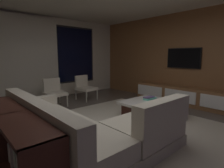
% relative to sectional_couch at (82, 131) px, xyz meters
% --- Properties ---
extents(floor, '(9.20, 9.20, 0.00)m').
position_rel_sectional_couch_xyz_m(floor, '(0.84, 0.13, -0.29)').
color(floor, '#564C44').
extents(back_wall_with_window, '(6.60, 0.30, 2.70)m').
position_rel_sectional_couch_xyz_m(back_wall_with_window, '(0.78, 3.74, 1.05)').
color(back_wall_with_window, beige).
rests_on(back_wall_with_window, floor).
extents(media_wall, '(0.12, 7.80, 2.70)m').
position_rel_sectional_couch_xyz_m(media_wall, '(3.90, 0.13, 1.06)').
color(media_wall, brown).
rests_on(media_wall, floor).
extents(area_rug, '(3.20, 3.80, 0.01)m').
position_rel_sectional_couch_xyz_m(area_rug, '(1.19, 0.03, -0.28)').
color(area_rug, '#ADA391').
rests_on(area_rug, floor).
extents(sectional_couch, '(1.98, 2.50, 0.82)m').
position_rel_sectional_couch_xyz_m(sectional_couch, '(0.00, 0.00, 0.00)').
color(sectional_couch, '#B1A997').
rests_on(sectional_couch, floor).
extents(coffee_table, '(1.16, 1.16, 0.36)m').
position_rel_sectional_couch_xyz_m(coffee_table, '(2.01, 0.18, -0.10)').
color(coffee_table, '#3F1E17').
rests_on(coffee_table, floor).
extents(book_stack_on_coffee_table, '(0.31, 0.19, 0.08)m').
position_rel_sectional_couch_xyz_m(book_stack_on_coffee_table, '(2.15, 0.35, 0.11)').
color(book_stack_on_coffee_table, '#6CCCAF').
rests_on(book_stack_on_coffee_table, coffee_table).
extents(accent_chair_near_window, '(0.62, 0.64, 0.78)m').
position_rel_sectional_couch_xyz_m(accent_chair_near_window, '(1.84, 2.72, 0.14)').
color(accent_chair_near_window, '#B2ADA0').
rests_on(accent_chair_near_window, floor).
extents(accent_chair_by_curtain, '(0.56, 0.58, 0.78)m').
position_rel_sectional_couch_xyz_m(accent_chair_by_curtain, '(0.75, 2.64, 0.14)').
color(accent_chair_by_curtain, '#B2ADA0').
rests_on(accent_chair_by_curtain, floor).
extents(media_console, '(0.46, 3.10, 0.52)m').
position_rel_sectional_couch_xyz_m(media_console, '(3.61, 0.18, -0.04)').
color(media_console, brown).
rests_on(media_console, floor).
extents(mounted_tv, '(0.05, 1.03, 0.59)m').
position_rel_sectional_couch_xyz_m(mounted_tv, '(3.79, 0.38, 1.06)').
color(mounted_tv, black).
extents(console_table_behind_couch, '(0.40, 2.10, 0.74)m').
position_rel_sectional_couch_xyz_m(console_table_behind_couch, '(-0.91, 0.13, 0.12)').
color(console_table_behind_couch, '#3F1E17').
rests_on(console_table_behind_couch, floor).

